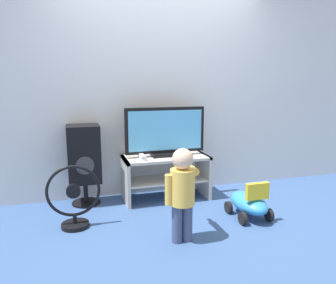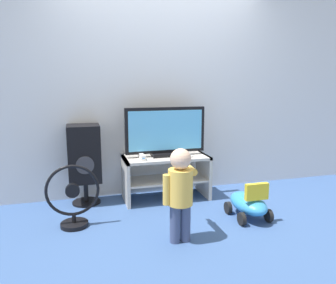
# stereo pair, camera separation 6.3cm
# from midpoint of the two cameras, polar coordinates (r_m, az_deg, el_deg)

# --- Properties ---
(ground_plane) EXTENTS (16.00, 16.00, 0.00)m
(ground_plane) POSITION_cam_midpoint_polar(r_m,az_deg,el_deg) (3.74, 0.12, -10.91)
(ground_plane) COLOR #38568C
(wall_back) EXTENTS (10.00, 0.06, 2.60)m
(wall_back) POSITION_cam_midpoint_polar(r_m,az_deg,el_deg) (4.00, -2.13, 9.57)
(wall_back) COLOR silver
(wall_back) RESTS_ON ground_plane
(tv_stand) EXTENTS (0.98, 0.46, 0.51)m
(tv_stand) POSITION_cam_midpoint_polar(r_m,az_deg,el_deg) (3.84, -0.87, -5.08)
(tv_stand) COLOR beige
(tv_stand) RESTS_ON ground_plane
(television) EXTENTS (0.93, 0.20, 0.57)m
(television) POSITION_cam_midpoint_polar(r_m,az_deg,el_deg) (3.76, -0.97, 1.70)
(television) COLOR black
(television) RESTS_ON tv_stand
(game_console) EXTENTS (0.05, 0.20, 0.05)m
(game_console) POSITION_cam_midpoint_polar(r_m,az_deg,el_deg) (3.67, -5.05, -2.56)
(game_console) COLOR white
(game_console) RESTS_ON tv_stand
(remote_primary) EXTENTS (0.08, 0.13, 0.03)m
(remote_primary) POSITION_cam_midpoint_polar(r_m,az_deg,el_deg) (3.79, 3.12, -2.35)
(remote_primary) COLOR white
(remote_primary) RESTS_ON tv_stand
(remote_secondary) EXTENTS (0.07, 0.13, 0.03)m
(remote_secondary) POSITION_cam_midpoint_polar(r_m,az_deg,el_deg) (3.76, 1.05, -2.45)
(remote_secondary) COLOR white
(remote_secondary) RESTS_ON tv_stand
(child) EXTENTS (0.31, 0.47, 0.82)m
(child) POSITION_cam_midpoint_polar(r_m,az_deg,el_deg) (2.79, 1.86, -7.90)
(child) COLOR #3F4C72
(child) RESTS_ON ground_plane
(speaker_tower) EXTENTS (0.35, 0.33, 0.90)m
(speaker_tower) POSITION_cam_midpoint_polar(r_m,az_deg,el_deg) (3.74, -14.89, -2.28)
(speaker_tower) COLOR black
(speaker_tower) RESTS_ON ground_plane
(floor_fan) EXTENTS (0.50, 0.26, 0.61)m
(floor_fan) POSITION_cam_midpoint_polar(r_m,az_deg,el_deg) (3.25, -16.63, -9.66)
(floor_fan) COLOR black
(floor_fan) RESTS_ON ground_plane
(ride_on_toy) EXTENTS (0.33, 0.54, 0.41)m
(ride_on_toy) POSITION_cam_midpoint_polar(r_m,az_deg,el_deg) (3.46, 13.41, -10.23)
(ride_on_toy) COLOR #338CD1
(ride_on_toy) RESTS_ON ground_plane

